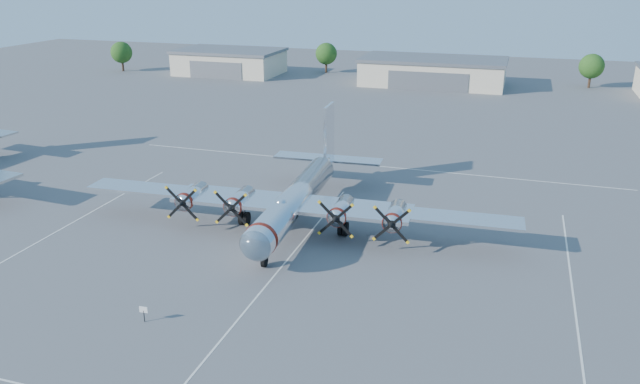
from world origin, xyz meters
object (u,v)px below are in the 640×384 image
(hangar_center, at_px, (433,71))
(main_bomber_b29, at_px, (298,223))
(tree_far_west, at_px, (121,52))
(info_placard, at_px, (144,311))
(hangar_west, at_px, (230,62))
(tree_east, at_px, (592,66))
(tree_west, at_px, (326,54))

(hangar_center, xyz_separation_m, main_bomber_b29, (-1.77, -76.46, -2.71))
(tree_far_west, bearing_deg, info_placard, -55.14)
(hangar_west, distance_m, hangar_center, 45.00)
(hangar_center, xyz_separation_m, tree_east, (30.00, 6.04, 1.51))
(tree_east, height_order, info_placard, tree_east)
(hangar_center, xyz_separation_m, info_placard, (-5.92, -95.94, -1.90))
(tree_west, relative_size, main_bomber_b29, 0.17)
(hangar_west, height_order, info_placard, hangar_west)
(hangar_center, bearing_deg, tree_far_west, -176.76)
(hangar_center, bearing_deg, hangar_west, 180.00)
(hangar_west, relative_size, tree_east, 3.40)
(main_bomber_b29, bearing_deg, tree_west, 102.68)
(hangar_west, xyz_separation_m, main_bomber_b29, (43.23, -76.46, -2.71))
(hangar_center, height_order, main_bomber_b29, hangar_center)
(hangar_center, height_order, tree_far_west, tree_far_west)
(tree_east, xyz_separation_m, info_placard, (-35.92, -101.98, -3.41))
(main_bomber_b29, bearing_deg, hangar_west, 116.79)
(tree_west, relative_size, info_placard, 5.74)
(tree_west, bearing_deg, info_placard, -79.60)
(hangar_center, relative_size, tree_east, 4.31)
(tree_west, distance_m, info_placard, 105.77)
(tree_east, distance_m, info_placard, 108.17)
(hangar_west, height_order, tree_far_west, tree_far_west)
(tree_far_west, height_order, main_bomber_b29, tree_far_west)
(hangar_center, height_order, info_placard, hangar_center)
(tree_west, relative_size, tree_east, 1.00)
(hangar_center, bearing_deg, tree_east, 11.38)
(tree_far_west, bearing_deg, tree_west, 14.93)
(hangar_center, relative_size, tree_west, 4.31)
(hangar_west, distance_m, main_bomber_b29, 87.87)
(hangar_west, relative_size, hangar_center, 0.79)
(tree_far_west, distance_m, main_bomber_b29, 99.64)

